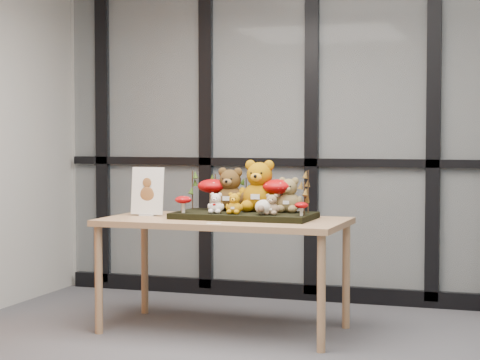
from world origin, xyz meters
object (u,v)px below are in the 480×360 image
(bear_tan_back, at_px, (289,193))
(mushroom_front_left, at_px, (183,203))
(bear_pooh_yellow, at_px, (260,183))
(mushroom_back_right, at_px, (279,194))
(bear_brown_medium, at_px, (230,187))
(mushroom_back_left, at_px, (213,193))
(display_table, at_px, (224,229))
(bear_small_yellow, at_px, (235,202))
(bear_white_bow, at_px, (216,202))
(mushroom_front_right, at_px, (301,208))
(plush_cream_hedgehog, at_px, (264,206))
(bear_beige_small, at_px, (272,203))
(diorama_tray, at_px, (244,215))
(sign_holder, at_px, (147,193))

(bear_tan_back, bearing_deg, mushroom_front_left, -158.43)
(bear_pooh_yellow, bearing_deg, mushroom_back_right, -4.79)
(bear_brown_medium, distance_m, mushroom_back_left, 0.13)
(display_table, xyz_separation_m, bear_small_yellow, (0.09, -0.06, 0.18))
(bear_white_bow, bearing_deg, bear_tan_back, 27.92)
(mushroom_front_left, bearing_deg, bear_tan_back, 20.60)
(bear_tan_back, distance_m, bear_white_bow, 0.47)
(bear_pooh_yellow, relative_size, bear_tan_back, 1.48)
(bear_small_yellow, distance_m, mushroom_front_left, 0.34)
(bear_small_yellow, bearing_deg, bear_tan_back, 37.51)
(bear_brown_medium, xyz_separation_m, mushroom_back_left, (-0.12, 0.01, -0.04))
(bear_tan_back, relative_size, bear_small_yellow, 1.66)
(bear_brown_medium, relative_size, mushroom_front_right, 3.32)
(bear_tan_back, height_order, plush_cream_hedgehog, bear_tan_back)
(bear_white_bow, distance_m, plush_cream_hedgehog, 0.32)
(bear_brown_medium, xyz_separation_m, mushroom_front_right, (0.53, -0.21, -0.11))
(plush_cream_hedgehog, bearing_deg, mushroom_back_right, 82.63)
(display_table, relative_size, bear_small_yellow, 10.43)
(bear_brown_medium, xyz_separation_m, bear_beige_small, (0.35, -0.21, -0.08))
(diorama_tray, relative_size, bear_brown_medium, 2.86)
(bear_pooh_yellow, bearing_deg, bear_brown_medium, -175.32)
(bear_beige_small, height_order, mushroom_front_right, bear_beige_small)
(bear_small_yellow, relative_size, bear_beige_small, 1.03)
(mushroom_front_left, bearing_deg, bear_beige_small, 2.72)
(diorama_tray, relative_size, mushroom_front_right, 9.50)
(bear_tan_back, relative_size, plush_cream_hedgehog, 2.35)
(bear_white_bow, distance_m, mushroom_back_left, 0.25)
(bear_brown_medium, height_order, bear_small_yellow, bear_brown_medium)
(bear_beige_small, height_order, plush_cream_hedgehog, bear_beige_small)
(bear_tan_back, bearing_deg, plush_cream_hedgehog, -113.33)
(diorama_tray, bearing_deg, bear_pooh_yellow, 61.41)
(display_table, distance_m, mushroom_front_right, 0.54)
(mushroom_back_right, bearing_deg, mushroom_back_left, 178.71)
(bear_small_yellow, relative_size, plush_cream_hedgehog, 1.41)
(bear_pooh_yellow, distance_m, bear_small_yellow, 0.28)
(bear_beige_small, xyz_separation_m, mushroom_back_right, (-0.02, 0.21, 0.04))
(bear_pooh_yellow, bearing_deg, bear_tan_back, -4.11)
(bear_beige_small, bearing_deg, diorama_tray, 154.15)
(plush_cream_hedgehog, relative_size, sign_holder, 0.33)
(bear_brown_medium, bearing_deg, diorama_tray, -38.16)
(diorama_tray, bearing_deg, bear_tan_back, 21.62)
(display_table, relative_size, sign_holder, 4.84)
(display_table, relative_size, mushroom_front_right, 16.66)
(bear_brown_medium, height_order, mushroom_back_left, bear_brown_medium)
(bear_beige_small, bearing_deg, bear_white_bow, -178.61)
(bear_white_bow, bearing_deg, mushroom_front_right, 1.62)
(bear_pooh_yellow, bearing_deg, mushroom_front_left, -148.43)
(display_table, height_order, sign_holder, sign_holder)
(bear_white_bow, xyz_separation_m, mushroom_back_left, (-0.10, 0.23, 0.04))
(bear_beige_small, relative_size, mushroom_back_left, 0.64)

